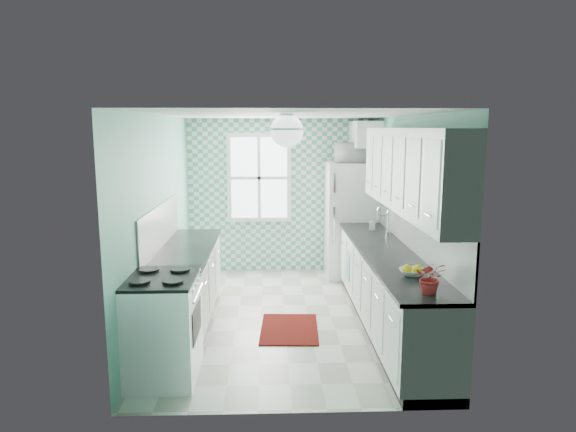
{
  "coord_description": "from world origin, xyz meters",
  "views": [
    {
      "loc": [
        -0.18,
        -6.14,
        2.36
      ],
      "look_at": [
        0.05,
        0.25,
        1.25
      ],
      "focal_mm": 32.0,
      "sensor_mm": 36.0,
      "label": 1
    }
  ],
  "objects_px": {
    "ceiling_light": "(287,131)",
    "sink": "(373,236)",
    "fridge": "(351,220)",
    "fruit_bowl": "(412,272)",
    "stove": "(163,326)",
    "microwave": "(353,153)",
    "potted_plant": "(431,277)"
  },
  "relations": [
    {
      "from": "ceiling_light",
      "to": "potted_plant",
      "type": "distance_m",
      "value": 2.07
    },
    {
      "from": "ceiling_light",
      "to": "stove",
      "type": "distance_m",
      "value": 2.28
    },
    {
      "from": "sink",
      "to": "ceiling_light",
      "type": "bearing_deg",
      "value": -131.98
    },
    {
      "from": "sink",
      "to": "potted_plant",
      "type": "bearing_deg",
      "value": -89.9
    },
    {
      "from": "stove",
      "to": "fruit_bowl",
      "type": "relative_size",
      "value": 3.87
    },
    {
      "from": "ceiling_light",
      "to": "stove",
      "type": "bearing_deg",
      "value": -149.84
    },
    {
      "from": "stove",
      "to": "sink",
      "type": "height_order",
      "value": "sink"
    },
    {
      "from": "ceiling_light",
      "to": "stove",
      "type": "height_order",
      "value": "ceiling_light"
    },
    {
      "from": "ceiling_light",
      "to": "fruit_bowl",
      "type": "xyz_separation_m",
      "value": [
        1.2,
        -0.58,
        -1.35
      ]
    },
    {
      "from": "ceiling_light",
      "to": "potted_plant",
      "type": "relative_size",
      "value": 1.2
    },
    {
      "from": "fridge",
      "to": "potted_plant",
      "type": "relative_size",
      "value": 6.25
    },
    {
      "from": "fridge",
      "to": "ceiling_light",
      "type": "bearing_deg",
      "value": -111.38
    },
    {
      "from": "fruit_bowl",
      "to": "microwave",
      "type": "bearing_deg",
      "value": 91.62
    },
    {
      "from": "stove",
      "to": "potted_plant",
      "type": "relative_size",
      "value": 3.33
    },
    {
      "from": "fruit_bowl",
      "to": "sink",
      "type": "bearing_deg",
      "value": 89.89
    },
    {
      "from": "potted_plant",
      "to": "fridge",
      "type": "bearing_deg",
      "value": 91.38
    },
    {
      "from": "fridge",
      "to": "fruit_bowl",
      "type": "xyz_separation_m",
      "value": [
        0.09,
        -3.19,
        0.06
      ]
    },
    {
      "from": "fridge",
      "to": "sink",
      "type": "distance_m",
      "value": 1.28
    },
    {
      "from": "stove",
      "to": "potted_plant",
      "type": "bearing_deg",
      "value": -8.4
    },
    {
      "from": "ceiling_light",
      "to": "stove",
      "type": "relative_size",
      "value": 0.36
    },
    {
      "from": "fridge",
      "to": "microwave",
      "type": "bearing_deg",
      "value": 55.19
    },
    {
      "from": "ceiling_light",
      "to": "fridge",
      "type": "distance_m",
      "value": 3.17
    },
    {
      "from": "potted_plant",
      "to": "sink",
      "type": "bearing_deg",
      "value": 89.92
    },
    {
      "from": "fridge",
      "to": "potted_plant",
      "type": "bearing_deg",
      "value": -86.96
    },
    {
      "from": "ceiling_light",
      "to": "sink",
      "type": "relative_size",
      "value": 0.64
    },
    {
      "from": "microwave",
      "to": "fridge",
      "type": "bearing_deg",
      "value": 54.05
    },
    {
      "from": "ceiling_light",
      "to": "microwave",
      "type": "distance_m",
      "value": 2.86
    },
    {
      "from": "fridge",
      "to": "sink",
      "type": "height_order",
      "value": "fridge"
    },
    {
      "from": "ceiling_light",
      "to": "sink",
      "type": "distance_m",
      "value": 2.27
    },
    {
      "from": "fruit_bowl",
      "to": "microwave",
      "type": "xyz_separation_m",
      "value": [
        -0.09,
        3.19,
        1.0
      ]
    },
    {
      "from": "stove",
      "to": "sink",
      "type": "relative_size",
      "value": 1.78
    },
    {
      "from": "stove",
      "to": "microwave",
      "type": "distance_m",
      "value": 4.29
    }
  ]
}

